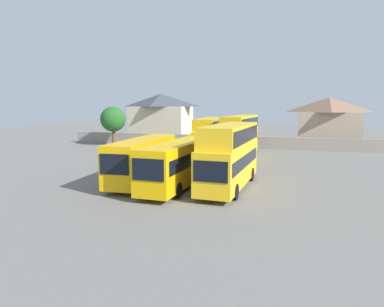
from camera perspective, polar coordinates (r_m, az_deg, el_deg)
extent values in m
plane|color=slate|center=(44.75, 5.70, -0.17)|extent=(140.00, 140.00, 0.00)
cube|color=gray|center=(52.17, 7.41, 1.96)|extent=(56.00, 0.50, 1.80)
cube|color=#F1AD0D|center=(28.91, -8.15, -0.78)|extent=(3.15, 10.93, 3.20)
cube|color=black|center=(23.95, -12.89, -1.79)|extent=(2.13, 0.23, 1.44)
cube|color=black|center=(28.85, -8.16, -0.03)|extent=(3.13, 10.07, 1.01)
cylinder|color=black|center=(25.71, -8.49, -5.08)|extent=(0.37, 1.12, 1.10)
cylinder|color=black|center=(26.60, -12.96, -4.75)|extent=(0.37, 1.12, 1.10)
cylinder|color=black|center=(31.89, -4.04, -2.46)|extent=(0.37, 1.12, 1.10)
cylinder|color=black|center=(32.61, -7.78, -2.28)|extent=(0.37, 1.12, 1.10)
cube|color=#EFB30A|center=(27.08, -1.93, -1.35)|extent=(2.81, 11.70, 3.15)
cube|color=black|center=(21.74, -7.39, -2.72)|extent=(2.20, 0.14, 1.42)
cube|color=black|center=(27.02, -1.94, -0.56)|extent=(2.83, 10.77, 0.99)
cylinder|color=black|center=(23.66, -2.41, -6.14)|extent=(0.33, 1.11, 1.10)
cylinder|color=black|center=(24.56, -7.44, -5.68)|extent=(0.33, 1.11, 1.10)
cylinder|color=black|center=(30.34, 2.53, -2.99)|extent=(0.33, 1.11, 1.10)
cylinder|color=black|center=(31.05, -1.55, -2.73)|extent=(0.33, 1.11, 1.10)
cube|color=yellow|center=(26.41, 6.26, -1.79)|extent=(2.99, 10.36, 3.01)
cube|color=black|center=(21.44, 3.08, -3.05)|extent=(2.26, 0.17, 1.35)
cube|color=black|center=(26.35, 6.27, -1.01)|extent=(3.00, 9.54, 0.95)
cube|color=yellow|center=(26.37, 6.46, 3.17)|extent=(2.92, 9.84, 1.53)
cube|color=black|center=(26.37, 6.46, 3.17)|extent=(2.99, 9.33, 1.07)
cylinder|color=black|center=(23.39, 7.23, -6.37)|extent=(0.35, 1.11, 1.10)
cylinder|color=black|center=(23.98, 1.67, -5.95)|extent=(0.35, 1.11, 1.10)
cylinder|color=black|center=(29.48, 9.89, -3.42)|extent=(0.35, 1.11, 1.10)
cylinder|color=black|center=(29.96, 5.43, -3.16)|extent=(0.35, 1.11, 1.10)
cube|color=yellow|center=(42.85, 3.07, 2.01)|extent=(3.44, 11.70, 3.01)
cube|color=black|center=(37.15, 1.60, 1.65)|extent=(2.22, 0.26, 1.35)
cube|color=black|center=(42.81, 3.08, 2.49)|extent=(3.41, 10.78, 0.95)
cube|color=yellow|center=(42.96, 3.16, 4.98)|extent=(3.35, 11.12, 1.42)
cube|color=black|center=(42.96, 3.16, 4.98)|extent=(3.39, 10.55, 0.99)
cylinder|color=black|center=(39.33, 3.86, -0.47)|extent=(0.39, 1.12, 1.10)
cylinder|color=black|center=(39.74, 0.56, -0.36)|extent=(0.39, 1.12, 1.10)
cylinder|color=black|center=(46.34, 5.21, 0.80)|extent=(0.39, 1.12, 1.10)
cylinder|color=black|center=(46.69, 2.39, 0.88)|extent=(0.39, 1.12, 1.10)
cube|color=yellow|center=(41.56, 7.98, 1.84)|extent=(2.99, 11.63, 3.14)
cube|color=black|center=(35.91, 6.08, 1.52)|extent=(2.16, 0.18, 1.41)
cube|color=black|center=(41.52, 7.99, 2.36)|extent=(2.99, 10.71, 0.99)
cube|color=yellow|center=(41.66, 8.13, 5.14)|extent=(2.91, 11.05, 1.63)
cube|color=black|center=(41.66, 8.13, 5.14)|extent=(2.98, 10.48, 1.14)
cylinder|color=black|center=(38.04, 8.49, -0.83)|extent=(0.35, 1.11, 1.10)
cylinder|color=black|center=(38.54, 5.20, -0.66)|extent=(0.35, 1.11, 1.10)
cylinder|color=black|center=(45.00, 10.30, 0.49)|extent=(0.35, 1.11, 1.10)
cylinder|color=black|center=(45.43, 7.49, 0.62)|extent=(0.35, 1.11, 1.10)
cube|color=beige|center=(63.08, -5.17, 5.02)|extent=(10.13, 6.97, 6.17)
pyramid|color=#3D424C|center=(63.01, -5.22, 8.86)|extent=(10.64, 7.32, 2.28)
cube|color=tan|center=(58.79, 21.73, 3.86)|extent=(9.06, 7.68, 5.33)
pyramid|color=brown|center=(58.68, 21.92, 7.58)|extent=(9.51, 8.07, 2.32)
cylinder|color=brown|center=(55.93, -12.97, 2.74)|extent=(0.57, 0.57, 2.81)
sphere|color=#235B23|center=(55.75, -13.06, 5.61)|extent=(3.99, 3.99, 3.99)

